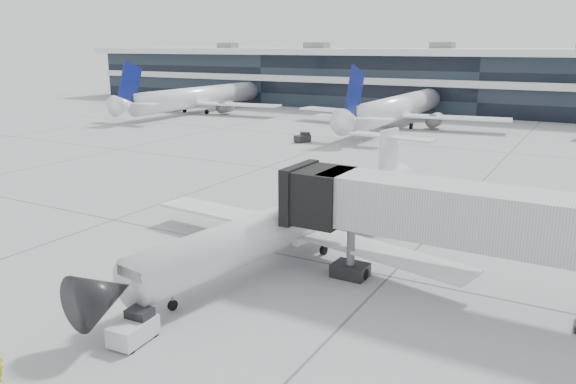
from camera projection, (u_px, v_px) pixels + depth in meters
The scene contains 9 objects.
ground at pixel (233, 244), 34.12m from camera, with size 220.00×220.00×0.00m, color #979799.
terminal at pixel (491, 84), 101.96m from camera, with size 170.00×22.00×10.00m, color black.
bg_jet_left at pixel (203, 112), 101.86m from camera, with size 32.00×40.00×9.60m, color white, non-canonical shape.
bg_jet_center at pixel (399, 126), 84.27m from camera, with size 32.00×40.00×9.60m, color white, non-canonical shape.
regional_jet at pixel (295, 220), 31.97m from camera, with size 21.09×26.30×6.09m.
jet_bridge at pixel (485, 219), 25.15m from camera, with size 17.85×3.96×5.74m.
baggage_tug at pixel (134, 328), 22.81m from camera, with size 1.30×2.06×1.27m.
traffic_cone at pixel (304, 207), 41.22m from camera, with size 0.35×0.35×0.49m.
far_tug at pixel (303, 138), 70.07m from camera, with size 1.76×2.23×1.24m.
Camera 1 is at (18.77, -26.39, 11.71)m, focal length 35.00 mm.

